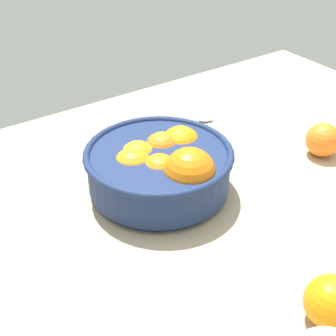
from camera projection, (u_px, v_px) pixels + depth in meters
ground_plane at (161, 227)px, 79.88cm from camera, size 146.64×88.90×3.00cm
fruit_bowl at (160, 167)px, 82.98cm from camera, size 25.23×25.23×11.23cm
loose_orange_2 at (331, 302)px, 60.53cm from camera, size 6.90×6.90×6.90cm
loose_orange_3 at (323, 140)px, 93.93cm from camera, size 6.57×6.57×6.57cm
spoon at (190, 121)px, 106.43cm from camera, size 14.76×7.13×1.00cm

